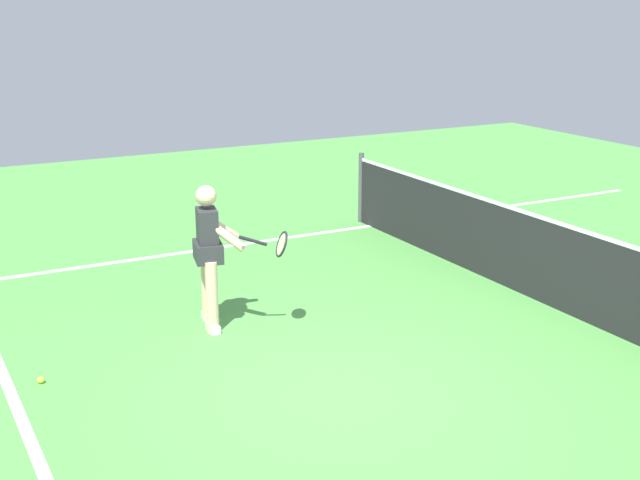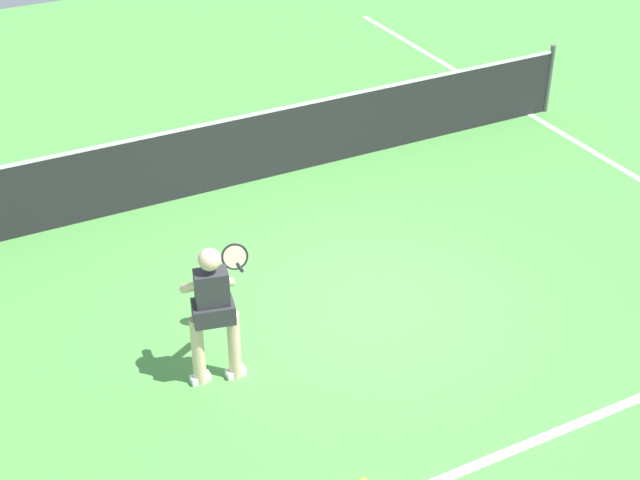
# 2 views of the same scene
# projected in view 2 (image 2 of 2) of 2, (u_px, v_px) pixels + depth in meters

# --- Properties ---
(ground_plane) EXTENTS (24.61, 24.61, 0.00)m
(ground_plane) POSITION_uv_depth(u_px,v_px,m) (369.00, 298.00, 10.58)
(ground_plane) COLOR #4C9342
(service_line_marking) EXTENTS (9.52, 0.10, 0.01)m
(service_line_marking) POSITION_uv_depth(u_px,v_px,m) (514.00, 450.00, 8.57)
(service_line_marking) COLOR white
(service_line_marking) RESTS_ON ground
(court_net) EXTENTS (10.20, 0.08, 1.09)m
(court_net) POSITION_uv_depth(u_px,v_px,m) (254.00, 147.00, 12.69)
(court_net) COLOR #4C4C51
(court_net) RESTS_ON ground
(tennis_player) EXTENTS (0.92, 0.90, 1.55)m
(tennis_player) POSITION_uv_depth(u_px,v_px,m) (214.00, 309.00, 8.99)
(tennis_player) COLOR beige
(tennis_player) RESTS_ON ground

